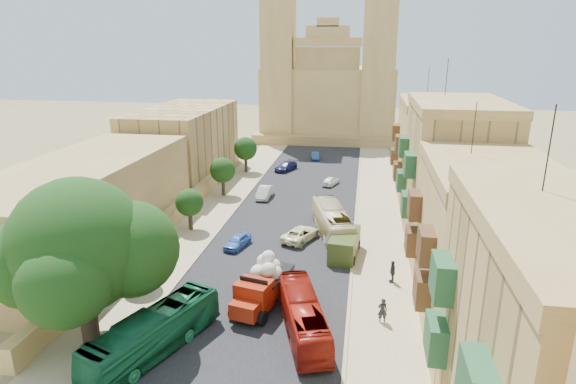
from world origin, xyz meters
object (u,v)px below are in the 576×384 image
(street_tree_b, at_px, (189,203))
(olive_pickup, at_px, (344,245))
(car_white_a, at_px, (264,192))
(car_white_b, at_px, (331,181))
(street_tree_d, at_px, (246,149))
(bus_red_east, at_px, (303,315))
(street_tree_c, at_px, (223,170))
(street_tree_a, at_px, (136,248))
(red_truck, at_px, (263,283))
(car_blue_b, at_px, (315,156))
(church, at_px, (329,91))
(ficus_tree, at_px, (81,250))
(pedestrian_c, at_px, (392,272))
(bus_green_north, at_px, (154,333))
(bus_cream_east, at_px, (332,221))
(pedestrian_a, at_px, (382,310))
(car_cream, at_px, (300,234))
(car_blue_a, at_px, (237,241))
(car_dkblue, at_px, (286,166))

(street_tree_b, distance_m, olive_pickup, 16.79)
(car_white_a, xyz_separation_m, car_white_b, (7.84, 7.00, -0.12))
(street_tree_d, distance_m, bus_red_east, 43.21)
(street_tree_d, height_order, olive_pickup, street_tree_d)
(street_tree_c, relative_size, olive_pickup, 0.91)
(street_tree_a, bearing_deg, street_tree_b, 90.00)
(red_truck, xyz_separation_m, car_white_b, (2.62, 32.49, -1.14))
(bus_red_east, height_order, car_blue_b, bus_red_east)
(car_white_a, bearing_deg, church, 84.67)
(red_truck, height_order, car_blue_b, red_truck)
(street_tree_c, bearing_deg, ficus_tree, -88.93)
(red_truck, xyz_separation_m, pedestrian_c, (9.68, 5.07, -0.77))
(car_white_b, bearing_deg, church, -64.31)
(bus_green_north, distance_m, car_blue_b, 54.61)
(street_tree_b, relative_size, bus_cream_east, 0.42)
(car_blue_b, bearing_deg, pedestrian_a, -86.41)
(ficus_tree, relative_size, car_white_a, 2.56)
(street_tree_b, height_order, red_truck, street_tree_b)
(red_truck, bearing_deg, bus_cream_east, 74.14)
(bus_green_north, height_order, pedestrian_c, bus_green_north)
(street_tree_c, relative_size, bus_red_east, 0.53)
(red_truck, xyz_separation_m, car_cream, (1.11, 12.60, -1.06))
(car_blue_a, height_order, car_dkblue, car_dkblue)
(car_dkblue, bearing_deg, car_white_b, -20.80)
(street_tree_b, bearing_deg, car_blue_b, 74.37)
(street_tree_b, distance_m, car_cream, 12.00)
(street_tree_b, bearing_deg, street_tree_c, 90.00)
(pedestrian_c, bearing_deg, car_white_b, -175.90)
(street_tree_d, height_order, bus_green_north, street_tree_d)
(ficus_tree, distance_m, bus_green_north, 6.85)
(street_tree_b, bearing_deg, bus_red_east, -50.15)
(street_tree_b, height_order, olive_pickup, street_tree_b)
(church, bearing_deg, car_dkblue, -98.12)
(olive_pickup, distance_m, car_dkblue, 31.45)
(street_tree_c, relative_size, street_tree_d, 0.93)
(bus_green_north, distance_m, pedestrian_a, 15.40)
(street_tree_b, relative_size, car_blue_a, 1.23)
(red_truck, bearing_deg, car_blue_a, 114.89)
(street_tree_a, bearing_deg, ficus_tree, -85.72)
(street_tree_a, height_order, bus_red_east, street_tree_a)
(street_tree_b, bearing_deg, pedestrian_c, -22.84)
(bus_cream_east, bearing_deg, car_blue_a, 11.72)
(car_cream, bearing_deg, bus_red_east, 119.97)
(bus_red_east, bearing_deg, street_tree_a, -36.29)
(red_truck, height_order, bus_red_east, red_truck)
(car_cream, bearing_deg, car_dkblue, -55.91)
(red_truck, relative_size, pedestrian_c, 3.70)
(church, xyz_separation_m, ficus_tree, (-9.40, -74.61, -2.97))
(pedestrian_a, bearing_deg, red_truck, -15.61)
(street_tree_a, distance_m, street_tree_d, 36.00)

